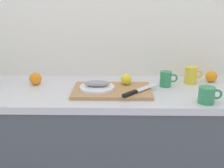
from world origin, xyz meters
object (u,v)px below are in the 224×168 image
object	(u,v)px
lemon_0	(126,79)
coffee_mug_1	(191,75)
cutting_board	(112,90)
coffee_mug_2	(166,79)
white_plate	(97,88)
coffee_mug_0	(207,95)
fish_fillet	(97,83)
chef_knife	(136,91)

from	to	relation	value
lemon_0	coffee_mug_1	xyz separation A→B (m)	(0.42, 0.10, 0.00)
cutting_board	coffee_mug_2	bearing A→B (deg)	18.91
cutting_board	coffee_mug_1	world-z (taller)	coffee_mug_1
white_plate	coffee_mug_2	size ratio (longest dim) A/B	1.85
white_plate	coffee_mug_1	xyz separation A→B (m)	(0.60, 0.18, 0.03)
white_plate	coffee_mug_2	distance (m)	0.44
coffee_mug_0	coffee_mug_2	size ratio (longest dim) A/B	1.13
fish_fillet	coffee_mug_0	bearing A→B (deg)	-15.56
fish_fillet	coffee_mug_1	xyz separation A→B (m)	(0.60, 0.18, 0.00)
coffee_mug_0	coffee_mug_2	xyz separation A→B (m)	(-0.17, 0.28, 0.00)
fish_fillet	lemon_0	world-z (taller)	lemon_0
white_plate	lemon_0	bearing A→B (deg)	26.53
cutting_board	coffee_mug_2	xyz separation A→B (m)	(0.34, 0.12, 0.04)
chef_knife	coffee_mug_0	distance (m)	0.38
chef_knife	white_plate	bearing A→B (deg)	115.36
white_plate	coffee_mug_0	size ratio (longest dim) A/B	1.63
chef_knife	coffee_mug_0	bearing A→B (deg)	-62.42
cutting_board	lemon_0	distance (m)	0.13
coffee_mug_0	coffee_mug_2	world-z (taller)	coffee_mug_2
white_plate	coffee_mug_1	bearing A→B (deg)	17.18
fish_fillet	chef_knife	bearing A→B (deg)	-16.93
white_plate	coffee_mug_2	xyz separation A→B (m)	(0.42, 0.12, 0.02)
lemon_0	cutting_board	bearing A→B (deg)	-134.73
coffee_mug_1	coffee_mug_0	bearing A→B (deg)	-90.89
coffee_mug_0	coffee_mug_1	bearing A→B (deg)	89.11
white_plate	lemon_0	xyz separation A→B (m)	(0.17, 0.09, 0.03)
chef_knife	coffee_mug_1	size ratio (longest dim) A/B	1.99
lemon_0	coffee_mug_2	bearing A→B (deg)	6.33
lemon_0	coffee_mug_0	distance (m)	0.49
coffee_mug_1	white_plate	bearing A→B (deg)	-162.82
fish_fillet	coffee_mug_0	distance (m)	0.61
cutting_board	white_plate	xyz separation A→B (m)	(-0.09, 0.00, 0.02)
chef_knife	coffee_mug_0	size ratio (longest dim) A/B	1.86
white_plate	coffee_mug_0	xyz separation A→B (m)	(0.59, -0.16, 0.02)
chef_knife	lemon_0	bearing A→B (deg)	60.10
cutting_board	coffee_mug_1	distance (m)	0.54
fish_fillet	cutting_board	bearing A→B (deg)	-0.11
cutting_board	coffee_mug_1	xyz separation A→B (m)	(0.51, 0.18, 0.05)
chef_knife	coffee_mug_1	distance (m)	0.45
white_plate	coffee_mug_1	distance (m)	0.63
coffee_mug_1	lemon_0	bearing A→B (deg)	-167.02
fish_fillet	chef_knife	xyz separation A→B (m)	(0.22, -0.07, -0.02)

